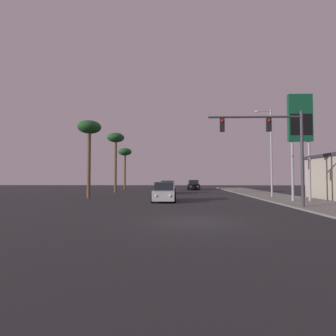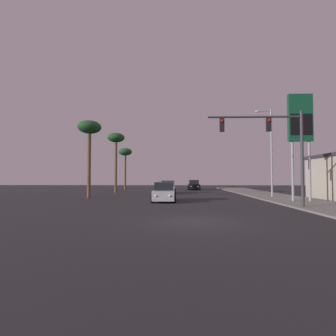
{
  "view_description": "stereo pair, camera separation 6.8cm",
  "coord_description": "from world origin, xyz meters",
  "px_view_note": "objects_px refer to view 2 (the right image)",
  "views": [
    {
      "loc": [
        -0.91,
        -12.39,
        2.06
      ],
      "look_at": [
        -1.65,
        11.38,
        2.95
      ],
      "focal_mm": 28.0,
      "sensor_mm": 36.0,
      "label": 1
    },
    {
      "loc": [
        -0.84,
        -12.39,
        2.06
      ],
      "look_at": [
        -1.65,
        11.38,
        2.95
      ],
      "focal_mm": 28.0,
      "sensor_mm": 36.0,
      "label": 2
    }
  ],
  "objects_px": {
    "car_white": "(168,188)",
    "palm_tree_mid": "(116,141)",
    "car_silver": "(164,193)",
    "traffic_light_mast": "(275,139)",
    "palm_tree_near": "(89,131)",
    "car_black": "(194,185)",
    "gas_station_sign": "(300,124)",
    "street_lamp": "(270,148)",
    "palm_tree_far": "(125,154)"
  },
  "relations": [
    {
      "from": "car_white",
      "to": "car_black",
      "type": "xyz_separation_m",
      "value": [
        4.05,
        10.33,
        0.0
      ]
    },
    {
      "from": "car_silver",
      "to": "palm_tree_far",
      "type": "xyz_separation_m",
      "value": [
        -8.13,
        23.52,
        5.6
      ]
    },
    {
      "from": "car_silver",
      "to": "gas_station_sign",
      "type": "bearing_deg",
      "value": 176.98
    },
    {
      "from": "gas_station_sign",
      "to": "palm_tree_mid",
      "type": "distance_m",
      "value": 23.67
    },
    {
      "from": "traffic_light_mast",
      "to": "palm_tree_mid",
      "type": "xyz_separation_m",
      "value": [
        -15.26,
        18.46,
        2.59
      ]
    },
    {
      "from": "car_white",
      "to": "gas_station_sign",
      "type": "bearing_deg",
      "value": 134.96
    },
    {
      "from": "palm_tree_near",
      "to": "palm_tree_far",
      "type": "bearing_deg",
      "value": 90.76
    },
    {
      "from": "palm_tree_far",
      "to": "gas_station_sign",
      "type": "bearing_deg",
      "value": -50.86
    },
    {
      "from": "car_black",
      "to": "car_silver",
      "type": "relative_size",
      "value": 1.0
    },
    {
      "from": "traffic_light_mast",
      "to": "gas_station_sign",
      "type": "bearing_deg",
      "value": 49.33
    },
    {
      "from": "traffic_light_mast",
      "to": "palm_tree_near",
      "type": "distance_m",
      "value": 17.93
    },
    {
      "from": "traffic_light_mast",
      "to": "palm_tree_mid",
      "type": "distance_m",
      "value": 24.09
    },
    {
      "from": "car_black",
      "to": "gas_station_sign",
      "type": "height_order",
      "value": "gas_station_sign"
    },
    {
      "from": "car_black",
      "to": "street_lamp",
      "type": "xyz_separation_m",
      "value": [
        6.7,
        -17.94,
        4.36
      ]
    },
    {
      "from": "gas_station_sign",
      "to": "palm_tree_far",
      "type": "bearing_deg",
      "value": 129.14
    },
    {
      "from": "gas_station_sign",
      "to": "palm_tree_far",
      "type": "xyz_separation_m",
      "value": [
        -19.64,
        24.13,
        -0.26
      ]
    },
    {
      "from": "traffic_light_mast",
      "to": "palm_tree_near",
      "type": "relative_size",
      "value": 0.82
    },
    {
      "from": "palm_tree_far",
      "to": "palm_tree_mid",
      "type": "height_order",
      "value": "palm_tree_mid"
    },
    {
      "from": "street_lamp",
      "to": "gas_station_sign",
      "type": "bearing_deg",
      "value": -80.39
    },
    {
      "from": "traffic_light_mast",
      "to": "gas_station_sign",
      "type": "height_order",
      "value": "gas_station_sign"
    },
    {
      "from": "car_white",
      "to": "car_black",
      "type": "relative_size",
      "value": 1.01
    },
    {
      "from": "traffic_light_mast",
      "to": "car_black",
      "type": "bearing_deg",
      "value": 97.98
    },
    {
      "from": "car_silver",
      "to": "palm_tree_near",
      "type": "height_order",
      "value": "palm_tree_near"
    },
    {
      "from": "gas_station_sign",
      "to": "car_silver",
      "type": "bearing_deg",
      "value": 176.94
    },
    {
      "from": "gas_station_sign",
      "to": "palm_tree_mid",
      "type": "relative_size",
      "value": 1.07
    },
    {
      "from": "car_black",
      "to": "traffic_light_mast",
      "type": "distance_m",
      "value": 27.66
    },
    {
      "from": "car_white",
      "to": "street_lamp",
      "type": "distance_m",
      "value": 13.87
    },
    {
      "from": "car_silver",
      "to": "palm_tree_near",
      "type": "xyz_separation_m",
      "value": [
        -7.86,
        3.52,
        6.1
      ]
    },
    {
      "from": "palm_tree_far",
      "to": "palm_tree_near",
      "type": "bearing_deg",
      "value": -89.24
    },
    {
      "from": "car_silver",
      "to": "gas_station_sign",
      "type": "relative_size",
      "value": 0.48
    },
    {
      "from": "car_silver",
      "to": "palm_tree_near",
      "type": "bearing_deg",
      "value": -24.07
    },
    {
      "from": "car_silver",
      "to": "palm_tree_mid",
      "type": "bearing_deg",
      "value": -61.07
    },
    {
      "from": "gas_station_sign",
      "to": "palm_tree_mid",
      "type": "xyz_separation_m",
      "value": [
        -18.98,
        14.13,
        0.65
      ]
    },
    {
      "from": "traffic_light_mast",
      "to": "street_lamp",
      "type": "distance_m",
      "value": 9.63
    },
    {
      "from": "car_black",
      "to": "traffic_light_mast",
      "type": "height_order",
      "value": "traffic_light_mast"
    },
    {
      "from": "car_black",
      "to": "street_lamp",
      "type": "bearing_deg",
      "value": 109.93
    },
    {
      "from": "car_silver",
      "to": "palm_tree_mid",
      "type": "distance_m",
      "value": 16.75
    },
    {
      "from": "palm_tree_far",
      "to": "palm_tree_near",
      "type": "relative_size",
      "value": 0.93
    },
    {
      "from": "car_silver",
      "to": "palm_tree_mid",
      "type": "xyz_separation_m",
      "value": [
        -7.46,
        13.52,
        6.5
      ]
    },
    {
      "from": "car_black",
      "to": "car_silver",
      "type": "height_order",
      "value": "same"
    },
    {
      "from": "car_white",
      "to": "car_silver",
      "type": "xyz_separation_m",
      "value": [
        0.06,
        -11.84,
        0.0
      ]
    },
    {
      "from": "traffic_light_mast",
      "to": "palm_tree_far",
      "type": "height_order",
      "value": "palm_tree_far"
    },
    {
      "from": "car_black",
      "to": "car_white",
      "type": "bearing_deg",
      "value": 68.02
    },
    {
      "from": "car_white",
      "to": "gas_station_sign",
      "type": "relative_size",
      "value": 0.48
    },
    {
      "from": "car_silver",
      "to": "gas_station_sign",
      "type": "xyz_separation_m",
      "value": [
        11.51,
        -0.61,
        5.86
      ]
    },
    {
      "from": "gas_station_sign",
      "to": "palm_tree_mid",
      "type": "bearing_deg",
      "value": 143.32
    },
    {
      "from": "car_white",
      "to": "palm_tree_mid",
      "type": "xyz_separation_m",
      "value": [
        -7.4,
        1.68,
        6.5
      ]
    },
    {
      "from": "car_black",
      "to": "palm_tree_near",
      "type": "height_order",
      "value": "palm_tree_near"
    },
    {
      "from": "street_lamp",
      "to": "traffic_light_mast",
      "type": "bearing_deg",
      "value": -107.53
    },
    {
      "from": "traffic_light_mast",
      "to": "palm_tree_far",
      "type": "distance_m",
      "value": 32.66
    }
  ]
}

